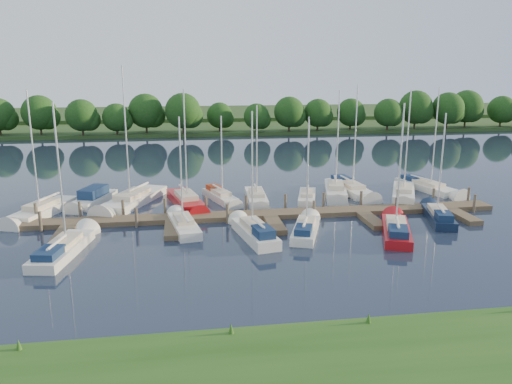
{
  "coord_description": "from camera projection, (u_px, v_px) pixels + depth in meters",
  "views": [
    {
      "loc": [
        -7.06,
        -31.9,
        12.19
      ],
      "look_at": [
        -1.06,
        8.0,
        2.2
      ],
      "focal_mm": 35.0,
      "sensor_mm": 36.0,
      "label": 1
    }
  ],
  "objects": [
    {
      "name": "sailboat_s_2",
      "position": [
        254.0,
        233.0,
        36.88
      ],
      "size": [
        2.9,
        7.51,
        9.76
      ],
      "rotation": [
        0.0,
        0.0,
        0.19
      ],
      "color": "silver",
      "rests_on": "ground"
    },
    {
      "name": "motorboat",
      "position": [
        93.0,
        200.0,
        46.1
      ],
      "size": [
        3.73,
        6.84,
        1.94
      ],
      "rotation": [
        0.0,
        0.0,
        2.81
      ],
      "color": "silver",
      "rests_on": "ground"
    },
    {
      "name": "sailboat_s_4",
      "position": [
        396.0,
        231.0,
        37.59
      ],
      "size": [
        4.12,
        7.92,
        10.21
      ],
      "rotation": [
        0.0,
        0.0,
        -0.36
      ],
      "color": "#9E0E13",
      "rests_on": "ground"
    },
    {
      "name": "sailboat_n_7",
      "position": [
        335.0,
        192.0,
        49.55
      ],
      "size": [
        3.64,
        8.31,
        10.67
      ],
      "rotation": [
        0.0,
        0.0,
        2.89
      ],
      "color": "silver",
      "rests_on": "ground"
    },
    {
      "name": "mooring_pilings",
      "position": [
        268.0,
        209.0,
        42.52
      ],
      "size": [
        38.24,
        2.84,
        2.0
      ],
      "color": "#473D33",
      "rests_on": "ground"
    },
    {
      "name": "sailboat_s_5",
      "position": [
        438.0,
        216.0,
        41.24
      ],
      "size": [
        3.29,
        7.12,
        9.15
      ],
      "rotation": [
        0.0,
        0.0,
        -0.28
      ],
      "color": "#0F1C33",
      "rests_on": "ground"
    },
    {
      "name": "sailboat_n_4",
      "position": [
        221.0,
        197.0,
        47.42
      ],
      "size": [
        3.2,
        6.47,
        8.38
      ],
      "rotation": [
        0.0,
        0.0,
        3.46
      ],
      "color": "silver",
      "rests_on": "ground"
    },
    {
      "name": "sailboat_n_6",
      "position": [
        307.0,
        198.0,
        47.25
      ],
      "size": [
        2.96,
        6.48,
        8.27
      ],
      "rotation": [
        0.0,
        0.0,
        2.86
      ],
      "color": "silver",
      "rests_on": "ground"
    },
    {
      "name": "ground",
      "position": [
        288.0,
        250.0,
        34.57
      ],
      "size": [
        260.0,
        260.0,
        0.0
      ],
      "primitive_type": "plane",
      "color": "#181F30",
      "rests_on": "ground"
    },
    {
      "name": "sailboat_n_10",
      "position": [
        428.0,
        188.0,
        51.3
      ],
      "size": [
        3.94,
        8.64,
        10.79
      ],
      "rotation": [
        0.0,
        0.0,
        3.42
      ],
      "color": "silver",
      "rests_on": "ground"
    },
    {
      "name": "sailboat_n_5",
      "position": [
        257.0,
        199.0,
        47.06
      ],
      "size": [
        2.06,
        7.33,
        9.34
      ],
      "rotation": [
        0.0,
        0.0,
        3.09
      ],
      "color": "silver",
      "rests_on": "ground"
    },
    {
      "name": "treeline",
      "position": [
        252.0,
        113.0,
        94.1
      ],
      "size": [
        146.0,
        9.53,
        8.18
      ],
      "color": "#38281C",
      "rests_on": "ground"
    },
    {
      "name": "distant_hill",
      "position": [
        208.0,
        114.0,
        130.39
      ],
      "size": [
        220.0,
        40.0,
        1.4
      ],
      "primitive_type": "cube",
      "color": "#354C21",
      "rests_on": "ground"
    },
    {
      "name": "dock",
      "position": [
        270.0,
        217.0,
        41.53
      ],
      "size": [
        40.0,
        6.0,
        0.4
      ],
      "color": "#4C3E2A",
      "rests_on": "ground"
    },
    {
      "name": "sailboat_n_9",
      "position": [
        403.0,
        194.0,
        48.7
      ],
      "size": [
        4.89,
        8.23,
        10.72
      ],
      "rotation": [
        0.0,
        0.0,
        2.71
      ],
      "color": "silver",
      "rests_on": "ground"
    },
    {
      "name": "far_shore",
      "position": [
        214.0,
        126.0,
        106.49
      ],
      "size": [
        180.0,
        30.0,
        0.6
      ],
      "primitive_type": "cube",
      "color": "#214119",
      "rests_on": "ground"
    },
    {
      "name": "sailboat_n_8",
      "position": [
        351.0,
        190.0,
        50.42
      ],
      "size": [
        2.86,
        8.89,
        11.12
      ],
      "rotation": [
        0.0,
        0.0,
        3.25
      ],
      "color": "silver",
      "rests_on": "ground"
    },
    {
      "name": "sailboat_n_0",
      "position": [
        42.0,
        212.0,
        42.57
      ],
      "size": [
        4.42,
        8.56,
        11.02
      ],
      "rotation": [
        0.0,
        0.0,
        2.79
      ],
      "color": "silver",
      "rests_on": "ground"
    },
    {
      "name": "sailboat_n_3",
      "position": [
        187.0,
        202.0,
        45.66
      ],
      "size": [
        3.62,
        8.62,
        10.97
      ],
      "rotation": [
        0.0,
        0.0,
        3.37
      ],
      "color": "#9E0E13",
      "rests_on": "ground"
    },
    {
      "name": "sailboat_s_3",
      "position": [
        306.0,
        230.0,
        37.84
      ],
      "size": [
        3.57,
        6.95,
        8.99
      ],
      "rotation": [
        0.0,
        0.0,
        -0.35
      ],
      "color": "silver",
      "rests_on": "ground"
    },
    {
      "name": "sailboat_s_1",
      "position": [
        183.0,
        226.0,
        38.98
      ],
      "size": [
        2.64,
        7.12,
        9.1
      ],
      "rotation": [
        0.0,
        0.0,
        0.17
      ],
      "color": "silver",
      "rests_on": "ground"
    },
    {
      "name": "sailboat_s_0",
      "position": [
        64.0,
        249.0,
        33.83
      ],
      "size": [
        3.22,
        8.38,
        10.47
      ],
      "rotation": [
        0.0,
        0.0,
        -0.18
      ],
      "color": "silver",
      "rests_on": "ground"
    },
    {
      "name": "sailboat_n_2",
      "position": [
        132.0,
        202.0,
        45.9
      ],
      "size": [
        5.84,
        10.07,
        12.97
      ],
      "rotation": [
        0.0,
        0.0,
        2.72
      ],
      "color": "silver",
      "rests_on": "ground"
    }
  ]
}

